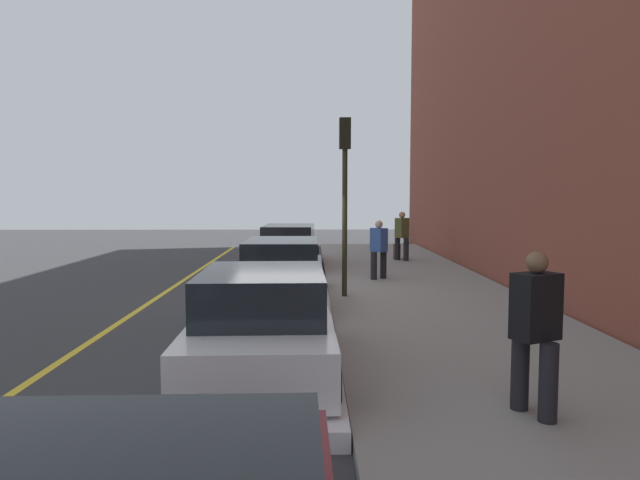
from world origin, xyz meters
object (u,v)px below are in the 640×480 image
(parked_car_red, at_px, (289,247))
(pedestrian_olive_coat, at_px, (402,234))
(parked_car_white, at_px, (264,324))
(rolling_suitcase, at_px, (397,252))
(parked_car_charcoal, at_px, (282,272))
(traffic_light_pole, at_px, (345,176))
(pedestrian_blue_coat, at_px, (379,248))
(pedestrian_black_coat, at_px, (535,329))

(parked_car_red, relative_size, pedestrian_olive_coat, 2.75)
(parked_car_white, xyz_separation_m, rolling_suitcase, (13.12, -3.78, -0.32))
(parked_car_white, relative_size, pedestrian_olive_coat, 2.38)
(parked_car_white, bearing_deg, parked_car_red, 0.60)
(parked_car_charcoal, distance_m, rolling_suitcase, 8.79)
(parked_car_charcoal, height_order, rolling_suitcase, parked_car_charcoal)
(parked_car_red, bearing_deg, traffic_light_pole, -165.39)
(parked_car_white, bearing_deg, parked_car_charcoal, 0.21)
(pedestrian_blue_coat, xyz_separation_m, pedestrian_olive_coat, (4.54, -1.37, 0.06))
(parked_car_white, distance_m, pedestrian_olive_coat, 13.34)
(parked_car_charcoal, bearing_deg, rolling_suitcase, -25.61)
(pedestrian_blue_coat, bearing_deg, rolling_suitcase, -14.28)
(parked_car_red, xyz_separation_m, pedestrian_olive_coat, (1.34, -4.02, 0.33))
(parked_car_white, relative_size, parked_car_red, 0.87)
(rolling_suitcase, bearing_deg, parked_car_red, 113.66)
(pedestrian_olive_coat, bearing_deg, traffic_light_pole, 160.99)
(parked_car_red, distance_m, rolling_suitcase, 4.27)
(parked_car_white, xyz_separation_m, parked_car_red, (11.41, 0.12, 0.00))
(pedestrian_blue_coat, distance_m, pedestrian_olive_coat, 4.74)
(parked_car_white, relative_size, pedestrian_black_coat, 2.38)
(parked_car_red, distance_m, pedestrian_olive_coat, 4.25)
(parked_car_charcoal, relative_size, pedestrian_black_coat, 2.52)
(pedestrian_black_coat, bearing_deg, parked_car_white, 60.85)
(parked_car_white, distance_m, pedestrian_black_coat, 3.48)
(traffic_light_pole, bearing_deg, pedestrian_olive_coat, -19.01)
(parked_car_charcoal, distance_m, traffic_light_pole, 2.64)
(parked_car_red, height_order, traffic_light_pole, traffic_light_pole)
(parked_car_charcoal, bearing_deg, pedestrian_black_coat, -156.13)
(parked_car_red, xyz_separation_m, rolling_suitcase, (1.71, -3.90, -0.33))
(pedestrian_black_coat, height_order, traffic_light_pole, traffic_light_pole)
(pedestrian_black_coat, distance_m, rolling_suitcase, 14.84)
(parked_car_white, xyz_separation_m, pedestrian_black_coat, (-1.69, -3.03, 0.34))
(traffic_light_pole, relative_size, rolling_suitcase, 4.48)
(parked_car_white, height_order, pedestrian_black_coat, pedestrian_black_coat)
(parked_car_white, xyz_separation_m, parked_car_charcoal, (5.20, 0.02, 0.00))
(pedestrian_olive_coat, bearing_deg, parked_car_white, 162.99)
(pedestrian_olive_coat, distance_m, rolling_suitcase, 0.76)
(parked_car_charcoal, distance_m, pedestrian_blue_coat, 3.95)
(rolling_suitcase, bearing_deg, parked_car_charcoal, 154.39)
(pedestrian_blue_coat, bearing_deg, traffic_light_pole, 157.38)
(parked_car_charcoal, relative_size, traffic_light_pole, 1.08)
(pedestrian_black_coat, bearing_deg, traffic_light_pole, 12.61)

